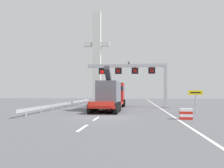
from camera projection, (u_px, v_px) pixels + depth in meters
The scene contains 9 objects.
ground at pixel (105, 117), 19.47m from camera, with size 112.00×112.00×0.00m, color #5B5B60.
lane_markings at pixel (112, 108), 30.44m from camera, with size 0.20×36.56×0.01m.
edge_line_right at pixel (160, 108), 30.74m from camera, with size 0.20×63.00×0.01m, color silver.
overhead_lane_gantry at pixel (136, 72), 32.15m from camera, with size 11.98×0.90×6.74m.
heavy_haul_truck_red at pixel (112, 94), 29.35m from camera, with size 3.29×14.11×5.30m.
exit_sign_yellow at pixel (196, 96), 21.52m from camera, with size 1.39×0.15×2.43m.
crash_barrier_striped at pixel (186, 114), 17.82m from camera, with size 1.03×0.55×0.90m.
guardrail_left at pixel (68, 103), 32.62m from camera, with size 0.13×28.87×0.76m.
bridge_pylon_distant at pixel (97, 54), 76.50m from camera, with size 9.00×2.00×30.72m.
Camera 1 is at (2.72, -19.39, 2.26)m, focal length 34.79 mm.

